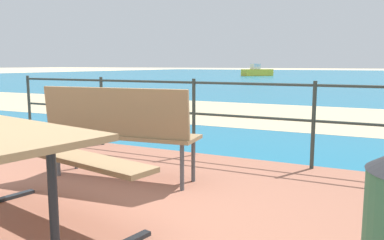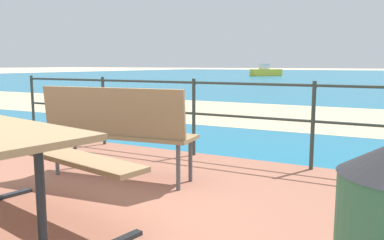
% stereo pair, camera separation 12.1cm
% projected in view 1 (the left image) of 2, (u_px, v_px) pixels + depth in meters
% --- Properties ---
extents(ground_plane, '(240.00, 240.00, 0.00)m').
position_uv_depth(ground_plane, '(44.00, 233.00, 2.84)').
color(ground_plane, beige).
extents(patio_paving, '(6.40, 5.20, 0.06)m').
position_uv_depth(patio_paving, '(44.00, 229.00, 2.84)').
color(patio_paving, '#935B47').
rests_on(patio_paving, ground).
extents(sea_water, '(90.00, 90.00, 0.01)m').
position_uv_depth(sea_water, '(363.00, 77.00, 38.28)').
color(sea_water, '#196B8E').
rests_on(sea_water, ground).
extents(beach_strip, '(54.05, 5.29, 0.01)m').
position_uv_depth(beach_strip, '(284.00, 115.00, 9.40)').
color(beach_strip, tan).
rests_on(beach_strip, ground).
extents(park_bench, '(1.59, 0.58, 0.94)m').
position_uv_depth(park_bench, '(119.00, 125.00, 3.84)').
color(park_bench, '#8C704C').
rests_on(park_bench, patio_paving).
extents(railing_fence, '(5.94, 0.04, 0.98)m').
position_uv_depth(railing_fence, '(194.00, 107.00, 4.94)').
color(railing_fence, '#2D3833').
rests_on(railing_fence, patio_paving).
extents(boat_near, '(3.06, 3.54, 1.27)m').
position_uv_depth(boat_near, '(258.00, 72.00, 41.00)').
color(boat_near, yellow).
rests_on(boat_near, sea_water).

